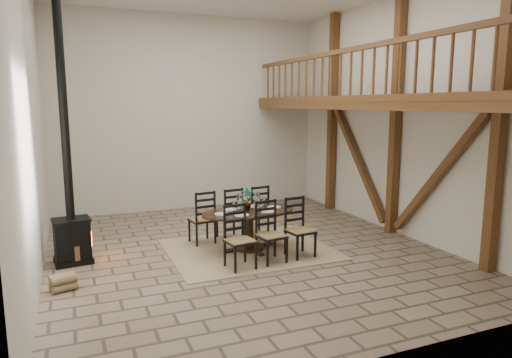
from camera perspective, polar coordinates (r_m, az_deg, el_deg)
name	(u,v)px	position (r m, az deg, el deg)	size (l,w,h in m)	color
ground	(245,251)	(8.76, -1.37, -8.95)	(8.00, 8.00, 0.00)	#8D785E
room_shell	(303,90)	(8.81, 5.94, 11.04)	(7.02, 8.02, 5.01)	beige
rug	(249,249)	(8.81, -0.90, -8.77)	(3.00, 2.50, 0.02)	tan
dining_table	(249,229)	(8.69, -0.91, -6.29)	(1.99, 2.26, 1.20)	black
wood_stove	(70,199)	(8.43, -22.27, -2.38)	(0.67, 0.55, 5.00)	black
log_basket	(75,251)	(8.71, -21.68, -8.38)	(0.54, 0.54, 0.45)	brown
log_stack	(63,283)	(7.53, -22.95, -11.83)	(0.41, 0.33, 0.25)	#9F7559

